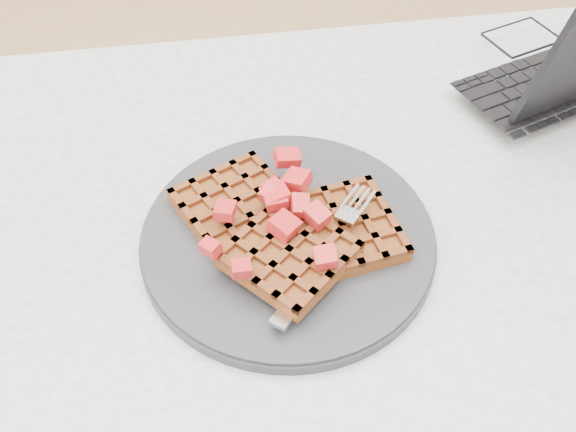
{
  "coord_description": "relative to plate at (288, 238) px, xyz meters",
  "views": [
    {
      "loc": [
        -0.1,
        -0.36,
        1.24
      ],
      "look_at": [
        -0.04,
        0.03,
        0.79
      ],
      "focal_mm": 40.0,
      "sensor_mm": 36.0,
      "label": 1
    }
  ],
  "objects": [
    {
      "name": "plate",
      "position": [
        0.0,
        0.0,
        0.0
      ],
      "size": [
        0.29,
        0.29,
        0.02
      ],
      "primitive_type": "cylinder",
      "color": "black",
      "rests_on": "table"
    },
    {
      "name": "laptop",
      "position": [
        0.37,
        0.21,
        0.03
      ],
      "size": [
        0.33,
        0.28,
        0.19
      ],
      "rotation": [
        0.0,
        0.0,
        3.46
      ],
      "color": "black",
      "rests_on": "table"
    },
    {
      "name": "strawberry_pile",
      "position": [
        0.0,
        0.0,
        0.05
      ],
      "size": [
        0.15,
        0.15,
        0.02
      ],
      "primitive_type": null,
      "color": "#900408",
      "rests_on": "waffles"
    },
    {
      "name": "table",
      "position": [
        0.04,
        -0.03,
        -0.12
      ],
      "size": [
        1.2,
        0.8,
        0.75
      ],
      "color": "beige",
      "rests_on": "ground"
    },
    {
      "name": "fork",
      "position": [
        0.03,
        -0.04,
        0.02
      ],
      "size": [
        0.13,
        0.15,
        0.02
      ],
      "primitive_type": null,
      "rotation": [
        0.0,
        0.0,
        -0.69
      ],
      "color": "silver",
      "rests_on": "plate"
    },
    {
      "name": "waffles",
      "position": [
        0.0,
        -0.0,
        0.02
      ],
      "size": [
        0.22,
        0.21,
        0.03
      ],
      "color": "brown",
      "rests_on": "plate"
    }
  ]
}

